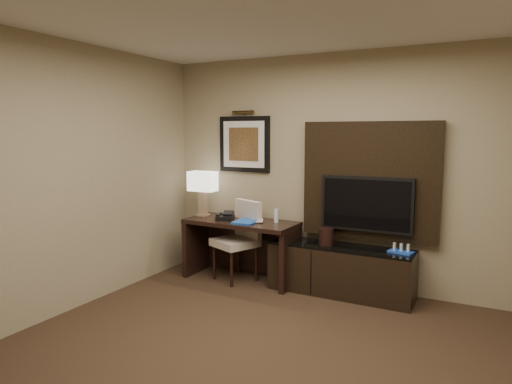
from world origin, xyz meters
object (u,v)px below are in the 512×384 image
Objects in this scene: ice_bucket at (326,236)px; minibar_tray at (401,249)px; desk_chair at (235,242)px; desk_phone at (225,216)px; water_bottle at (276,216)px; credenza at (340,270)px; desk at (241,250)px; tv at (367,204)px; table_lamp at (203,192)px.

minibar_tray is at bearing 1.02° from ice_bucket.
desk_chair reaches higher than desk_phone.
desk_chair is 5.88× the size of water_bottle.
credenza is 1.52m from desk_phone.
desk reaches higher than minibar_tray.
tv reaches higher than desk_chair.
ice_bucket is 0.76× the size of minibar_tray.
desk_chair reaches higher than minibar_tray.
ice_bucket is (1.07, 0.04, 0.27)m from desk.
water_bottle is at bearing 0.77° from table_lamp.
desk_phone reaches higher than ice_bucket.
minibar_tray is at bearing 1.81° from credenza.
credenza is 6.54× the size of minibar_tray.
water_bottle is (0.49, 0.14, 0.34)m from desk_chair.
desk is 5.64× the size of minibar_tray.
ice_bucket reaches higher than minibar_tray.
desk_chair is 5.18× the size of ice_bucket.
ice_bucket is at bearing 4.68° from desk.
desk_chair is 4.72× the size of desk_phone.
ice_bucket is at bearing 29.42° from desk_chair.
desk_chair is 1.57× the size of table_lamp.
desk_chair is at bearing -176.61° from minibar_tray.
table_lamp is at bearing 145.30° from desk_phone.
ice_bucket is (1.26, 0.10, -0.15)m from desk_phone.
water_bottle is (0.63, 0.13, 0.03)m from desk_phone.
credenza is at bearing 29.03° from desk_chair.
minibar_tray is at bearing -18.03° from tv.
desk_phone is 1.10× the size of ice_bucket.
table_lamp is (-0.60, 0.07, 0.67)m from desk.
ice_bucket reaches higher than credenza.
desk_phone is at bearing -167.87° from water_bottle.
minibar_tray is (0.81, 0.01, -0.05)m from ice_bucket.
desk is 1.43× the size of desk_chair.
desk is 1.62m from tv.
desk_phone is 1.25× the size of water_bottle.
desk_chair reaches higher than water_bottle.
credenza is 7.84× the size of desk_phone.
tv is 0.57m from ice_bucket.
desk_chair reaches higher than ice_bucket.
table_lamp is 3.73× the size of water_bottle.
table_lamp is 2.50× the size of minibar_tray.
desk is 0.86× the size of credenza.
tv is 1.70m from desk_phone.
desk is 1.10m from ice_bucket.
desk is at bearing 70.17° from desk_chair.
desk_phone reaches higher than minibar_tray.
desk_phone is at bearing -171.70° from tv.
ice_bucket is at bearing -160.23° from tv.
tv is 2.07m from table_lamp.
water_bottle reaches higher than credenza.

